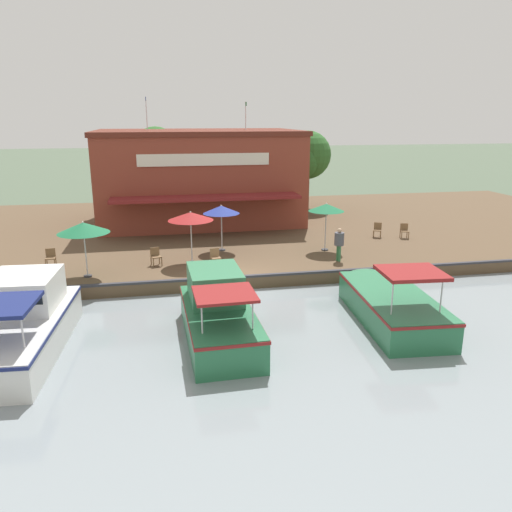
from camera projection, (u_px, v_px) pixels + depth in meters
The scene contains 19 objects.
ground_plane at pixel (233, 292), 21.90m from camera, with size 220.00×220.00×0.00m, color #4C5B47.
quay_deck at pixel (208, 231), 32.22m from camera, with size 22.00×56.00×0.60m, color brown.
quay_edge_fender at pixel (232, 277), 21.82m from camera, with size 0.20×50.40×0.10m, color #2D2D33.
waterfront_restaurant at pixel (199, 176), 33.47m from camera, with size 10.35×13.12×8.06m.
patio_umbrella_back_row at pixel (221, 210), 25.80m from camera, with size 1.90×1.90×2.43m.
patio_umbrella_near_quay_edge at pixel (326, 208), 25.82m from camera, with size 1.86×1.86×2.53m.
patio_umbrella_far_corner at pixel (191, 216), 23.54m from camera, with size 2.16×2.16×2.53m.
patio_umbrella_mid_patio_right at pixel (83, 228), 21.47m from camera, with size 2.22×2.22×2.49m.
cafe_chair_back_row_seat at pixel (377, 229), 29.19m from camera, with size 0.60×0.60×0.85m.
cafe_chair_facing_river at pixel (404, 230), 28.96m from camera, with size 0.53×0.53×0.85m.
cafe_chair_mid_patio at pixel (215, 256), 23.48m from camera, with size 0.50×0.50×0.85m.
cafe_chair_far_corner_seat at pixel (156, 255), 23.65m from camera, with size 0.54×0.54×0.85m.
cafe_chair_beside_entrance at pixel (50, 257), 23.44m from camera, with size 0.46×0.46×0.85m.
person_at_quay_edge at pixel (339, 241), 24.19m from camera, with size 0.46×0.46×1.64m.
motorboat_second_along at pixel (24, 320), 16.60m from camera, with size 7.69×3.13×2.28m.
motorboat_far_downstream at pixel (386, 300), 19.00m from camera, with size 6.96×2.88×2.38m.
motorboat_outer_channel at pixel (217, 310), 17.38m from camera, with size 6.43×2.36×2.26m.
tree_behind_restaurant at pixel (306, 157), 37.35m from camera, with size 3.78×3.60×5.85m.
tree_upstream_bank at pixel (154, 152), 35.76m from camera, with size 3.61×3.44×6.17m.
Camera 1 is at (20.48, -2.96, 7.42)m, focal length 35.00 mm.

